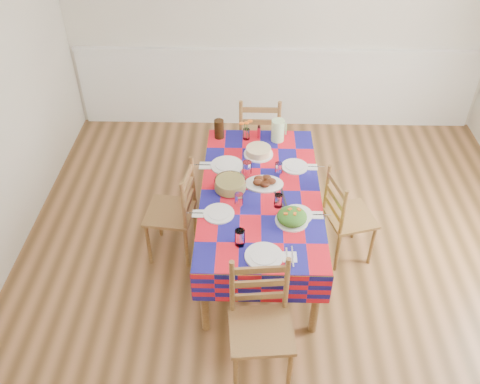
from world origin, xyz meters
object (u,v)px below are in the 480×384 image
chair_near (260,325)px  chair_left (175,213)px  green_pitcher (278,130)px  chair_right (346,217)px  chair_far (259,137)px  meat_platter (264,182)px  dining_table (260,197)px  tea_pitcher (219,129)px

chair_near → chair_left: size_ratio=1.03×
green_pitcher → chair_left: bearing=-139.6°
chair_right → chair_far: bearing=16.0°
chair_near → chair_far: chair_far is taller
meat_platter → chair_right: bearing=-7.0°
dining_table → meat_platter: 0.12m
tea_pitcher → chair_left: bearing=-113.6°
green_pitcher → chair_far: chair_far is taller
chair_near → chair_right: chair_near is taller
green_pitcher → chair_near: size_ratio=0.22×
chair_far → chair_right: (0.69, -1.09, -0.04)m
chair_far → meat_platter: bearing=91.9°
meat_platter → green_pitcher: bearing=78.8°
dining_table → chair_right: 0.71m
meat_platter → chair_near: bearing=-91.5°
green_pitcher → tea_pitcher: green_pitcher is taller
meat_platter → chair_near: 1.18m
chair_near → chair_far: size_ratio=0.99×
dining_table → chair_left: (-0.69, -0.00, -0.17)m
meat_platter → tea_pitcher: 0.78m
meat_platter → green_pitcher: size_ratio=1.55×
chair_far → chair_right: bearing=122.7°
chair_far → chair_right: 1.29m
green_pitcher → tea_pitcher: size_ratio=1.14×
green_pitcher → meat_platter: bearing=-101.2°
green_pitcher → chair_near: bearing=-95.0°
green_pitcher → chair_far: 0.52m
green_pitcher → tea_pitcher: bearing=176.4°
meat_platter → chair_near: (-0.03, -1.16, -0.25)m
dining_table → chair_right: size_ratio=2.06×
meat_platter → chair_right: size_ratio=0.36×
tea_pitcher → green_pitcher: bearing=-3.6°
chair_far → chair_left: size_ratio=1.05×
green_pitcher → chair_far: (-0.15, 0.38, -0.32)m
meat_platter → chair_right: chair_right is taller
chair_left → tea_pitcher: bearing=162.9°
green_pitcher → dining_table: bearing=-102.1°
meat_platter → chair_left: bearing=-174.0°
green_pitcher → chair_right: size_ratio=0.23×
dining_table → green_pitcher: size_ratio=8.78×
meat_platter → tea_pitcher: tea_pitcher is taller
tea_pitcher → chair_far: chair_far is taller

